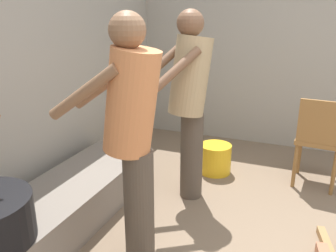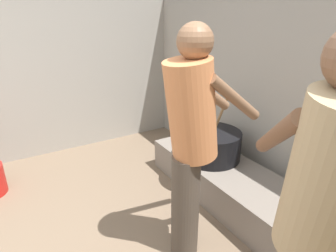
% 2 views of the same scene
% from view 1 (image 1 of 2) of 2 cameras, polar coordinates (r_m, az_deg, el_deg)
% --- Properties ---
extents(block_enclosure_rear, '(5.21, 0.20, 1.93)m').
position_cam_1_polar(block_enclosure_rear, '(3.01, -25.40, 3.92)').
color(block_enclosure_rear, '#9E998E').
rests_on(block_enclosure_rear, ground_plane).
extents(block_enclosure_right, '(0.20, 4.98, 1.93)m').
position_cam_1_polar(block_enclosure_right, '(4.52, 24.74, 8.27)').
color(block_enclosure_right, '#9E998E').
rests_on(block_enclosure_right, ground_plane).
extents(hearth_ledge, '(2.37, 0.60, 0.32)m').
position_cam_1_polar(hearth_ledge, '(2.82, -19.01, -14.01)').
color(hearth_ledge, slate).
rests_on(hearth_ledge, ground_plane).
extents(cook_in_orange_shirt, '(0.38, 0.69, 1.63)m').
position_cam_1_polar(cook_in_orange_shirt, '(2.15, -5.96, -0.42)').
color(cook_in_orange_shirt, '#4C4238').
rests_on(cook_in_orange_shirt, ground_plane).
extents(cook_in_tan_shirt, '(0.73, 0.67, 1.64)m').
position_cam_1_polar(cook_in_tan_shirt, '(2.94, 3.54, 4.90)').
color(cook_in_tan_shirt, '#4C4238').
rests_on(cook_in_tan_shirt, ground_plane).
extents(chair_brown_wood, '(0.43, 0.43, 0.88)m').
position_cam_1_polar(chair_brown_wood, '(3.54, 23.46, -1.83)').
color(chair_brown_wood, olive).
rests_on(chair_brown_wood, ground_plane).
extents(bucket_yellow_plastic, '(0.33, 0.33, 0.31)m').
position_cam_1_polar(bucket_yellow_plastic, '(3.70, 7.74, -5.29)').
color(bucket_yellow_plastic, gold).
rests_on(bucket_yellow_plastic, ground_plane).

